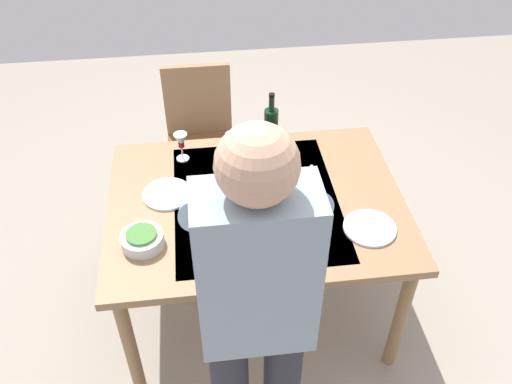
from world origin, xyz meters
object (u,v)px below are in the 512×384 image
water_cup_near_left (251,186)px  water_cup_near_right (235,206)px  person_server (256,310)px  chair_near (200,131)px  wine_glass_left (181,142)px  dining_table (256,212)px  dinner_plate_near (167,194)px  water_cup_far_left (232,142)px  wine_bottle (271,126)px  side_bowl_salad (142,239)px  dinner_plate_far (370,228)px  serving_bowl_pasta (291,233)px

water_cup_near_left → water_cup_near_right: 0.15m
person_server → water_cup_near_left: (-0.08, -0.83, -0.18)m
chair_near → wine_glass_left: size_ratio=6.03×
dining_table → dinner_plate_near: bearing=-12.1°
water_cup_near_right → dinner_plate_near: water_cup_near_right is taller
water_cup_far_left → water_cup_near_left: bearing=99.1°
dining_table → wine_bottle: wine_bottle is taller
dining_table → dinner_plate_near: (0.40, -0.09, 0.08)m
side_bowl_salad → dinner_plate_far: 0.97m
water_cup_near_right → water_cup_near_left: bearing=-125.4°
water_cup_near_right → side_bowl_salad: 0.43m
water_cup_near_right → dinner_plate_far: size_ratio=0.41×
dining_table → dinner_plate_far: (-0.47, 0.25, 0.08)m
water_cup_near_left → water_cup_far_left: bearing=-80.9°
water_cup_near_left → serving_bowl_pasta: size_ratio=0.30×
water_cup_far_left → wine_glass_left: bearing=10.3°
chair_near → wine_glass_left: bearing=79.9°
wine_bottle → water_cup_far_left: size_ratio=3.04×
wine_bottle → water_cup_near_right: bearing=65.2°
water_cup_near_right → water_cup_far_left: size_ratio=0.97×
side_bowl_salad → dinner_plate_far: (-0.97, 0.03, -0.03)m
dinner_plate_near → water_cup_far_left: bearing=-136.6°
side_bowl_salad → dining_table: bearing=-156.6°
chair_near → serving_bowl_pasta: (-0.35, 1.16, 0.25)m
wine_glass_left → water_cup_near_left: (-0.31, 0.31, -0.06)m
wine_glass_left → dinner_plate_near: (0.08, 0.27, -0.10)m
dinner_plate_far → serving_bowl_pasta: bearing=1.9°
dinner_plate_near → dinner_plate_far: 0.93m
side_bowl_salad → wine_bottle: bearing=-134.3°
side_bowl_salad → dinner_plate_near: size_ratio=0.78×
wine_bottle → water_cup_near_left: wine_bottle is taller
person_server → water_cup_near_right: (0.01, -0.70, -0.17)m
wine_glass_left → water_cup_near_left: 0.44m
serving_bowl_pasta → dinner_plate_near: serving_bowl_pasta is taller
person_server → dinner_plate_near: (0.31, -0.86, -0.21)m
dining_table → serving_bowl_pasta: serving_bowl_pasta is taller
wine_glass_left → water_cup_far_left: 0.27m
person_server → dinner_plate_near: size_ratio=7.34×
dinner_plate_far → wine_glass_left: bearing=-37.2°
wine_bottle → dinner_plate_far: (-0.33, 0.68, -0.10)m
chair_near → water_cup_near_right: chair_near is taller
serving_bowl_pasta → side_bowl_salad: same height
water_cup_near_right → dinner_plate_far: (-0.57, 0.17, -0.04)m
person_server → chair_near: bearing=-85.4°
wine_bottle → wine_glass_left: (0.46, 0.08, -0.01)m
water_cup_near_right → dinner_plate_near: size_ratio=0.41×
dining_table → water_cup_near_right: water_cup_near_right is taller
dining_table → water_cup_far_left: water_cup_far_left is taller
water_cup_near_left → side_bowl_salad: water_cup_near_left is taller
wine_bottle → dining_table: bearing=73.1°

